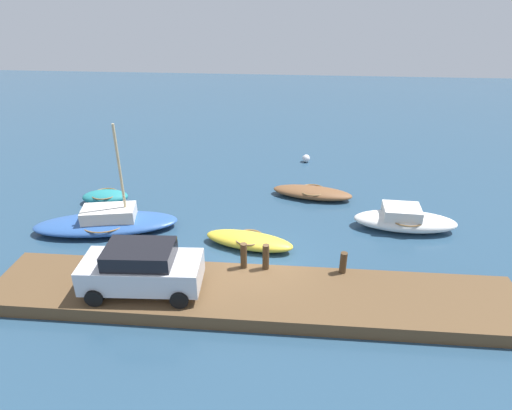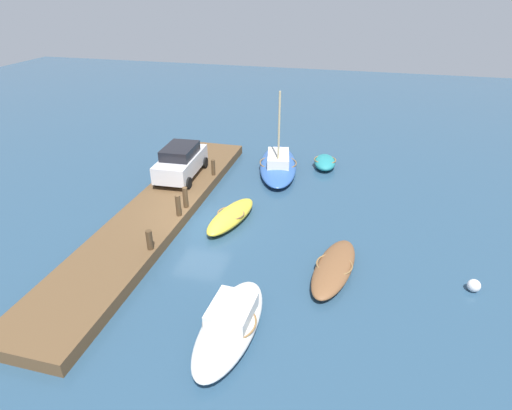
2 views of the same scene
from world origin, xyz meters
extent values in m
plane|color=navy|center=(0.00, 0.00, 0.00)|extent=(84.00, 84.00, 0.00)
cube|color=brown|center=(0.00, -2.21, 0.27)|extent=(19.31, 3.26, 0.54)
ellipsoid|color=white|center=(6.74, 3.75, 0.41)|extent=(4.87, 1.99, 0.81)
torus|color=olive|center=(6.74, 3.75, 0.63)|extent=(1.91, 1.91, 0.07)
cube|color=silver|center=(6.51, 3.76, 0.90)|extent=(1.78, 1.45, 0.51)
ellipsoid|color=#2D569E|center=(-7.40, 2.42, 0.32)|extent=(7.00, 3.52, 0.64)
torus|color=olive|center=(-7.40, 2.42, 0.50)|extent=(2.73, 2.73, 0.07)
cube|color=silver|center=(-7.20, 2.46, 0.84)|extent=(2.62, 1.74, 0.65)
cylinder|color=#C6B284|center=(-6.42, 2.62, 2.84)|extent=(0.12, 0.12, 4.65)
ellipsoid|color=gold|center=(-0.49, 1.50, 0.32)|extent=(4.18, 2.08, 0.64)
torus|color=olive|center=(-0.49, 1.50, 0.50)|extent=(1.60, 1.60, 0.07)
ellipsoid|color=teal|center=(-8.57, 5.21, 0.33)|extent=(2.53, 1.60, 0.67)
torus|color=olive|center=(-8.57, 5.21, 0.52)|extent=(1.55, 1.55, 0.07)
ellipsoid|color=brown|center=(2.44, 6.80, 0.29)|extent=(4.49, 2.10, 0.58)
torus|color=olive|center=(2.44, 6.80, 0.45)|extent=(1.70, 1.70, 0.07)
cylinder|color=#47331E|center=(-4.54, -0.82, 1.00)|extent=(0.22, 0.22, 0.92)
cylinder|color=#47331E|center=(-0.46, -0.82, 1.07)|extent=(0.25, 0.25, 1.08)
cylinder|color=#47331E|center=(0.40, -0.82, 1.07)|extent=(0.26, 0.26, 1.07)
cylinder|color=#47331E|center=(3.38, -0.82, 0.98)|extent=(0.27, 0.27, 0.88)
cube|color=silver|center=(-3.92, -2.53, 1.32)|extent=(4.31, 2.05, 0.94)
cube|color=black|center=(-3.92, -2.53, 2.08)|extent=(2.45, 1.74, 0.57)
cylinder|color=black|center=(-2.49, -1.54, 0.86)|extent=(0.65, 0.25, 0.64)
cylinder|color=black|center=(-2.40, -3.37, 0.86)|extent=(0.65, 0.25, 0.64)
cylinder|color=black|center=(-5.45, -1.69, 0.86)|extent=(0.65, 0.25, 0.64)
cylinder|color=black|center=(-5.35, -3.53, 0.86)|extent=(0.65, 0.25, 0.64)
sphere|color=silver|center=(2.19, 12.10, 0.25)|extent=(0.50, 0.50, 0.50)
camera|label=1|loc=(1.25, -14.99, 10.59)|focal=30.78mm
camera|label=2|loc=(16.66, 7.22, 10.58)|focal=29.64mm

